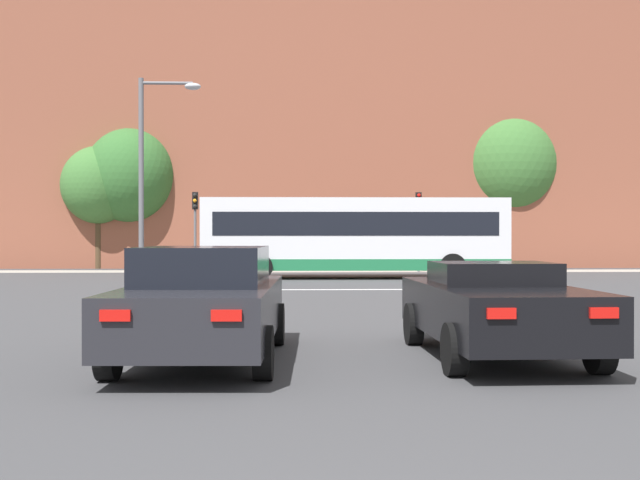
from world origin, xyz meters
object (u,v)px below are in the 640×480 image
object	(u,v)px
car_saloon_left	(204,302)
traffic_light_far_right	(419,218)
traffic_light_far_left	(195,218)
street_lamp_junction	(152,160)
car_roadster_right	(495,307)
pedestrian_waiting	(448,249)
bus_crossing_lead	(354,236)

from	to	relation	value
car_saloon_left	traffic_light_far_right	world-z (taller)	traffic_light_far_right
traffic_light_far_left	traffic_light_far_right	bearing A→B (deg)	-1.62
street_lamp_junction	traffic_light_far_left	bearing A→B (deg)	90.78
car_roadster_right	traffic_light_far_right	xyz separation A→B (m)	(3.00, 25.93, 1.81)
pedestrian_waiting	street_lamp_junction	bearing A→B (deg)	140.03
car_roadster_right	street_lamp_junction	distance (m)	16.16
car_saloon_left	traffic_light_far_right	xyz separation A→B (m)	(6.96, 26.05, 1.72)
bus_crossing_lead	car_roadster_right	bearing A→B (deg)	-178.90
car_saloon_left	traffic_light_far_right	size ratio (longest dim) A/B	1.34
street_lamp_junction	pedestrian_waiting	world-z (taller)	street_lamp_junction
car_roadster_right	street_lamp_junction	bearing A→B (deg)	115.31
car_roadster_right	street_lamp_junction	world-z (taller)	street_lamp_junction
car_saloon_left	traffic_light_far_left	size ratio (longest dim) A/B	1.34
car_roadster_right	pedestrian_waiting	xyz separation A→B (m)	(4.48, 26.64, 0.38)
traffic_light_far_left	traffic_light_far_right	size ratio (longest dim) A/B	1.00
street_lamp_junction	car_roadster_right	bearing A→B (deg)	-63.07
traffic_light_far_left	traffic_light_far_right	xyz separation A→B (m)	(10.32, -0.29, -0.01)
traffic_light_far_left	traffic_light_far_right	world-z (taller)	traffic_light_far_left
bus_crossing_lead	car_saloon_left	bearing A→B (deg)	170.22
car_roadster_right	traffic_light_far_left	distance (m)	27.29
traffic_light_far_right	car_roadster_right	bearing A→B (deg)	-96.59
bus_crossing_lead	traffic_light_far_right	size ratio (longest dim) A/B	3.22
traffic_light_far_left	street_lamp_junction	bearing A→B (deg)	-89.22
bus_crossing_lead	traffic_light_far_right	distance (m)	6.38
bus_crossing_lead	street_lamp_junction	distance (m)	9.68
traffic_light_far_left	street_lamp_junction	world-z (taller)	street_lamp_junction
bus_crossing_lead	pedestrian_waiting	size ratio (longest dim) A/B	6.55
car_roadster_right	pedestrian_waiting	bearing A→B (deg)	78.82
car_saloon_left	traffic_light_far_left	xyz separation A→B (m)	(-3.36, 26.34, 1.73)
bus_crossing_lead	pedestrian_waiting	distance (m)	7.79
pedestrian_waiting	traffic_light_far_left	bearing A→B (deg)	94.88
bus_crossing_lead	street_lamp_junction	world-z (taller)	street_lamp_junction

